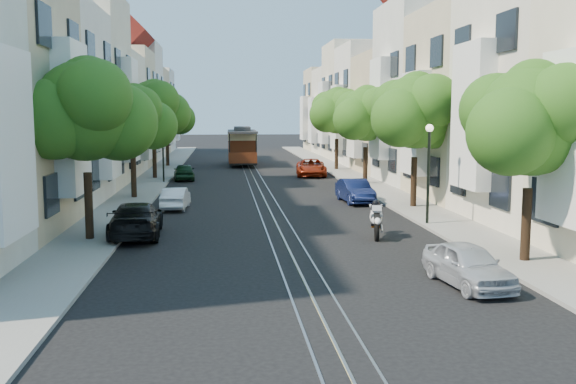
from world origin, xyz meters
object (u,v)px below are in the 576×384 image
object	(u,v)px
tree_e_a	(533,124)
tree_e_c	(367,116)
lamp_east	(429,159)
parked_car_w_near	(136,220)
tree_w_b	(133,120)
lamp_west	(163,142)
tree_e_b	(417,113)
parked_car_w_far	(184,172)
cable_car	(242,144)
tree_w_d	(167,115)
tree_w_a	(87,113)
tree_w_c	(154,109)
sportbike_rider	(376,217)
parked_car_e_near	(468,265)
parked_car_w_mid	(176,198)
parked_car_e_far	(311,168)
tree_e_d	(338,112)

from	to	relation	value
tree_e_a	tree_e_c	bearing A→B (deg)	90.00
lamp_east	parked_car_w_near	world-z (taller)	lamp_east
tree_w_b	lamp_west	bearing A→B (deg)	84.03
tree_e_b	tree_w_b	size ratio (longest dim) A/B	1.07
parked_car_w_far	tree_e_b	bearing A→B (deg)	124.23
cable_car	parked_car_w_near	xyz separation A→B (m)	(-5.10, -34.74, -1.24)
lamp_west	tree_w_d	bearing A→B (deg)	93.44
tree_w_b	lamp_east	bearing A→B (deg)	-36.58
tree_e_c	parked_car_w_far	xyz separation A→B (m)	(-12.31, 4.13, -4.00)
tree_w_d	tree_e_a	bearing A→B (deg)	-69.73
tree_w_a	tree_w_c	size ratio (longest dim) A/B	0.94
tree_w_a	sportbike_rider	size ratio (longest dim) A/B	3.09
parked_car_e_near	parked_car_w_mid	distance (m)	17.85
lamp_east	cable_car	world-z (taller)	lamp_east
tree_e_b	tree_w_d	xyz separation A→B (m)	(-14.40, 27.00, -0.13)
tree_w_c	parked_car_w_mid	distance (m)	15.84
tree_w_c	lamp_west	distance (m)	3.81
parked_car_e_far	lamp_west	bearing A→B (deg)	-153.42
sportbike_rider	parked_car_w_far	distance (m)	24.01
tree_w_c	cable_car	world-z (taller)	tree_w_c
tree_e_c	parked_car_e_far	world-z (taller)	tree_e_c
sportbike_rider	tree_w_d	bearing A→B (deg)	117.35
sportbike_rider	tree_w_a	bearing A→B (deg)	-171.48
tree_w_a	cable_car	distance (m)	36.22
tree_w_a	parked_car_e_far	bearing A→B (deg)	64.50
tree_e_b	cable_car	world-z (taller)	tree_e_b
tree_w_b	tree_e_d	bearing A→B (deg)	49.73
tree_e_d	parked_car_w_far	xyz separation A→B (m)	(-12.31, -6.87, -4.27)
parked_car_w_near	tree_e_b	bearing A→B (deg)	-156.91
tree_w_c	parked_car_w_far	xyz separation A→B (m)	(2.09, -0.87, -4.47)
tree_w_b	parked_car_e_far	xyz separation A→B (m)	(11.54, 12.19, -3.74)
lamp_east	sportbike_rider	bearing A→B (deg)	-140.13
tree_e_a	tree_w_b	distance (m)	22.28
tree_w_a	tree_w_b	xyz separation A→B (m)	(-0.00, 12.00, -0.34)
sportbike_rider	parked_car_w_mid	world-z (taller)	sportbike_rider
lamp_west	parked_car_w_mid	size ratio (longest dim) A/B	1.27
tree_w_a	parked_car_w_near	bearing A→B (deg)	26.24
tree_e_d	parked_car_e_far	xyz separation A→B (m)	(-2.86, -4.81, -4.21)
tree_w_d	parked_car_w_near	world-z (taller)	tree_w_d
tree_w_d	sportbike_rider	xyz separation A→B (m)	(10.67, -34.29, -3.81)
tree_w_d	tree_e_c	bearing A→B (deg)	-48.01
tree_w_a	tree_e_c	bearing A→B (deg)	51.34
tree_e_b	tree_w_a	distance (m)	16.01
tree_e_a	parked_car_w_near	world-z (taller)	tree_e_a
parked_car_e_near	parked_car_w_near	world-z (taller)	parked_car_w_near
tree_e_b	lamp_east	size ratio (longest dim) A/B	1.61
tree_w_d	parked_car_e_near	world-z (taller)	tree_w_d
tree_w_d	cable_car	world-z (taller)	tree_w_d
tree_e_b	parked_car_e_near	distance (m)	15.22
lamp_west	sportbike_rider	bearing A→B (deg)	-64.18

